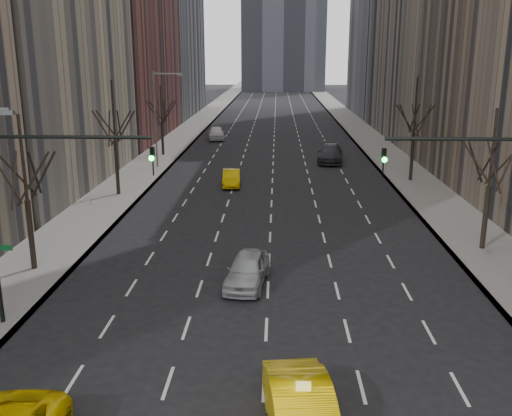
# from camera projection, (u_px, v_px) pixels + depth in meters

# --- Properties ---
(sidewalk_left) EXTENTS (4.50, 320.00, 0.15)m
(sidewalk_left) POSITION_uv_depth(u_px,v_px,m) (186.00, 133.00, 79.35)
(sidewalk_left) COLOR slate
(sidewalk_left) RESTS_ON ground
(sidewalk_right) EXTENTS (4.50, 320.00, 0.15)m
(sidewalk_right) POSITION_uv_depth(u_px,v_px,m) (363.00, 134.00, 78.48)
(sidewalk_right) COLOR slate
(sidewalk_right) RESTS_ON ground
(tree_lw_b) EXTENTS (3.36, 3.50, 7.82)m
(tree_lw_b) POSITION_uv_depth(u_px,v_px,m) (27.00, 200.00, 28.24)
(tree_lw_b) COLOR black
(tree_lw_b) RESTS_ON ground
(tree_lw_c) EXTENTS (3.36, 3.50, 8.74)m
(tree_lw_c) POSITION_uv_depth(u_px,v_px,m) (115.00, 144.00, 43.58)
(tree_lw_c) COLOR black
(tree_lw_c) RESTS_ON ground
(tree_lw_d) EXTENTS (3.36, 3.50, 7.36)m
(tree_lw_d) POSITION_uv_depth(u_px,v_px,m) (162.00, 123.00, 61.07)
(tree_lw_d) COLOR black
(tree_lw_d) RESTS_ON ground
(tree_rw_b) EXTENTS (3.36, 3.50, 7.82)m
(tree_rw_b) POSITION_uv_depth(u_px,v_px,m) (489.00, 186.00, 31.24)
(tree_rw_b) COLOR black
(tree_rw_b) RESTS_ON ground
(tree_rw_c) EXTENTS (3.36, 3.50, 8.74)m
(tree_rw_c) POSITION_uv_depth(u_px,v_px,m) (414.00, 135.00, 48.52)
(tree_rw_c) COLOR black
(tree_rw_c) RESTS_ON ground
(traffic_mast_left) EXTENTS (6.69, 0.39, 8.00)m
(traffic_mast_left) POSITION_uv_depth(u_px,v_px,m) (30.00, 195.00, 21.88)
(traffic_mast_left) COLOR black
(traffic_mast_left) RESTS_ON ground
(traffic_mast_right) EXTENTS (6.69, 0.39, 8.00)m
(traffic_mast_right) POSITION_uv_depth(u_px,v_px,m) (511.00, 200.00, 21.24)
(traffic_mast_right) COLOR black
(traffic_mast_right) RESTS_ON ground
(streetlight_far) EXTENTS (2.83, 0.22, 9.00)m
(streetlight_far) POSITION_uv_depth(u_px,v_px,m) (159.00, 110.00, 53.74)
(streetlight_far) COLOR slate
(streetlight_far) RESTS_ON ground
(taxi_sedan) EXTENTS (2.45, 5.32, 1.69)m
(taxi_sedan) POSITION_uv_depth(u_px,v_px,m) (303.00, 416.00, 16.12)
(taxi_sedan) COLOR yellow
(taxi_sedan) RESTS_ON ground
(silver_sedan_ahead) EXTENTS (2.34, 4.64, 1.52)m
(silver_sedan_ahead) POSITION_uv_depth(u_px,v_px,m) (247.00, 270.00, 27.26)
(silver_sedan_ahead) COLOR #9D9FA4
(silver_sedan_ahead) RESTS_ON ground
(far_taxi) EXTENTS (1.67, 4.15, 1.34)m
(far_taxi) POSITION_uv_depth(u_px,v_px,m) (231.00, 178.00, 47.76)
(far_taxi) COLOR #E1B404
(far_taxi) RESTS_ON ground
(far_suv_grey) EXTENTS (3.14, 6.37, 1.78)m
(far_suv_grey) POSITION_uv_depth(u_px,v_px,m) (330.00, 153.00, 58.28)
(far_suv_grey) COLOR #2A2A2F
(far_suv_grey) RESTS_ON ground
(far_car_white) EXTENTS (2.61, 5.17, 1.69)m
(far_car_white) POSITION_uv_depth(u_px,v_px,m) (216.00, 133.00, 73.43)
(far_car_white) COLOR silver
(far_car_white) RESTS_ON ground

